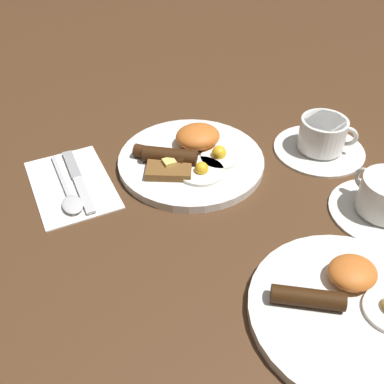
% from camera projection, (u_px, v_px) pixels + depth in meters
% --- Properties ---
extents(ground_plane, '(3.00, 3.00, 0.00)m').
position_uv_depth(ground_plane, '(191.00, 164.00, 0.81)').
color(ground_plane, '#4C301C').
extents(breakfast_plate_near, '(0.26, 0.26, 0.05)m').
position_uv_depth(breakfast_plate_near, '(190.00, 157.00, 0.80)').
color(breakfast_plate_near, white).
rests_on(breakfast_plate_near, ground_plane).
extents(breakfast_plate_far, '(0.26, 0.26, 0.04)m').
position_uv_depth(breakfast_plate_far, '(350.00, 308.00, 0.56)').
color(breakfast_plate_far, white).
rests_on(breakfast_plate_far, ground_plane).
extents(teacup_near, '(0.17, 0.17, 0.07)m').
position_uv_depth(teacup_near, '(322.00, 139.00, 0.82)').
color(teacup_near, white).
rests_on(teacup_near, ground_plane).
extents(napkin, '(0.14, 0.20, 0.01)m').
position_uv_depth(napkin, '(72.00, 184.00, 0.76)').
color(napkin, white).
rests_on(napkin, ground_plane).
extents(knife, '(0.03, 0.18, 0.01)m').
position_uv_depth(knife, '(77.00, 177.00, 0.77)').
color(knife, silver).
rests_on(knife, napkin).
extents(spoon, '(0.04, 0.17, 0.01)m').
position_uv_depth(spoon, '(70.00, 198.00, 0.73)').
color(spoon, silver).
rests_on(spoon, napkin).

